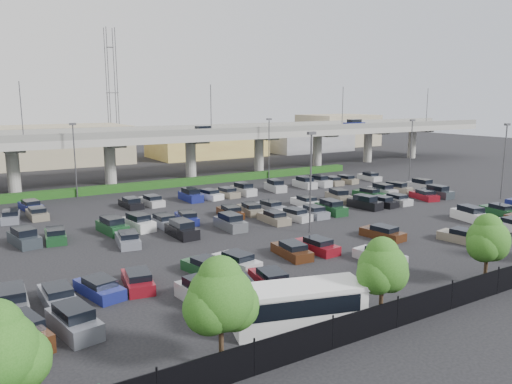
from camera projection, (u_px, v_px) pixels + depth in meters
ground at (267, 217)px, 57.86m from camera, size 280.00×280.00×0.00m
overpass at (162, 139)px, 83.19m from camera, size 150.00×13.00×15.80m
hedge at (181, 182)px, 78.64m from camera, size 66.00×1.60×1.10m
fence at (488, 285)px, 34.28m from camera, size 70.00×0.10×2.00m
tree_row at (479, 241)px, 35.42m from camera, size 65.07×3.66×5.94m
shuttle_bus at (298, 304)px, 29.73m from camera, size 8.47×4.86×2.58m
parked_cars at (276, 216)px, 55.80m from camera, size 62.89×41.67×1.67m
light_poles at (227, 164)px, 56.25m from camera, size 66.90×48.38×10.30m
distant_buildings at (166, 142)px, 115.22m from camera, size 138.00×24.00×9.00m
comm_tower at (112, 90)px, 118.88m from camera, size 2.40×2.40×30.00m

